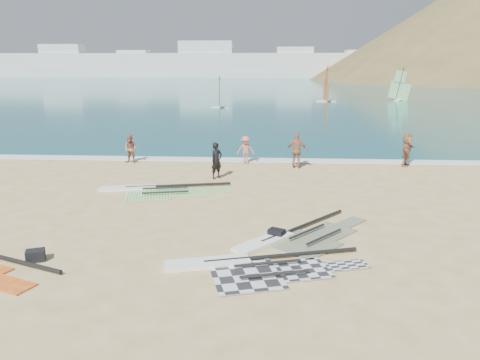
# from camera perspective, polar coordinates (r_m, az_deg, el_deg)

# --- Properties ---
(ground) EXTENTS (300.00, 300.00, 0.00)m
(ground) POSITION_cam_1_polar(r_m,az_deg,el_deg) (14.47, -4.08, -7.71)
(ground) COLOR #DBC180
(ground) RESTS_ON ground
(sea) EXTENTS (300.00, 240.00, 0.06)m
(sea) POSITION_cam_1_polar(r_m,az_deg,el_deg) (145.41, 2.95, 12.14)
(sea) COLOR #0C465A
(sea) RESTS_ON ground
(surf_line) EXTENTS (300.00, 1.20, 0.04)m
(surf_line) POSITION_cam_1_polar(r_m,az_deg,el_deg) (26.23, -0.53, 2.38)
(surf_line) COLOR white
(surf_line) RESTS_ON ground
(far_town) EXTENTS (160.00, 8.00, 12.00)m
(far_town) POSITION_cam_1_polar(r_m,az_deg,el_deg) (164.24, -2.60, 13.95)
(far_town) COLOR white
(far_town) RESTS_ON ground
(rig_grey) EXTENTS (5.63, 3.02, 0.20)m
(rig_grey) POSITION_cam_1_polar(r_m,az_deg,el_deg) (12.76, 1.30, -10.57)
(rig_grey) COLOR #252628
(rig_grey) RESTS_ON ground
(rig_green) EXTENTS (5.79, 2.90, 0.20)m
(rig_green) POSITION_cam_1_polar(r_m,az_deg,el_deg) (20.35, -10.40, -1.24)
(rig_green) COLOR #40C71A
(rig_green) RESTS_ON ground
(rig_orange) EXTENTS (4.52, 4.37, 0.20)m
(rig_orange) POSITION_cam_1_polar(r_m,az_deg,el_deg) (14.86, 6.92, -6.98)
(rig_orange) COLOR orange
(rig_orange) RESTS_ON ground
(gear_bag_near) EXTENTS (0.60, 0.53, 0.32)m
(gear_bag_near) POSITION_cam_1_polar(r_m,az_deg,el_deg) (14.37, -23.66, -8.42)
(gear_bag_near) COLOR black
(gear_bag_near) RESTS_ON ground
(gear_bag_far) EXTENTS (0.59, 0.52, 0.29)m
(gear_bag_far) POSITION_cam_1_polar(r_m,az_deg,el_deg) (14.85, 4.47, -6.54)
(gear_bag_far) COLOR black
(gear_bag_far) RESTS_ON ground
(person_wetsuit) EXTENTS (0.73, 0.74, 1.73)m
(person_wetsuit) POSITION_cam_1_polar(r_m,az_deg,el_deg) (22.07, -2.88, 2.37)
(person_wetsuit) COLOR black
(person_wetsuit) RESTS_ON ground
(beachgoer_left) EXTENTS (0.87, 0.75, 1.55)m
(beachgoer_left) POSITION_cam_1_polar(r_m,az_deg,el_deg) (26.17, -13.19, 3.70)
(beachgoer_left) COLOR #945C4B
(beachgoer_left) RESTS_ON ground
(beachgoer_mid) EXTENTS (1.01, 0.61, 1.52)m
(beachgoer_mid) POSITION_cam_1_polar(r_m,az_deg,el_deg) (25.26, 0.70, 3.67)
(beachgoer_mid) COLOR #AD6A5C
(beachgoer_mid) RESTS_ON ground
(beachgoer_back) EXTENTS (1.16, 0.66, 1.86)m
(beachgoer_back) POSITION_cam_1_polar(r_m,az_deg,el_deg) (24.38, 6.95, 3.58)
(beachgoer_back) COLOR #A3694E
(beachgoer_back) RESTS_ON ground
(beachgoer_right) EXTENTS (1.20, 1.67, 1.74)m
(beachgoer_right) POSITION_cam_1_polar(r_m,az_deg,el_deg) (26.23, 19.64, 3.47)
(beachgoer_right) COLOR #9C6649
(beachgoer_right) RESTS_ON ground
(windsurfer_left) EXTENTS (2.12, 2.49, 3.75)m
(windsurfer_left) POSITION_cam_1_polar(r_m,az_deg,el_deg) (56.26, -2.51, 9.92)
(windsurfer_left) COLOR white
(windsurfer_left) RESTS_ON ground
(windsurfer_centre) EXTENTS (2.76, 3.28, 4.91)m
(windsurfer_centre) POSITION_cam_1_polar(r_m,az_deg,el_deg) (65.85, 10.45, 10.55)
(windsurfer_centre) COLOR white
(windsurfer_centre) RESTS_ON ground
(windsurfer_right) EXTENTS (2.81, 2.60, 4.64)m
(windsurfer_right) POSITION_cam_1_polar(r_m,az_deg,el_deg) (70.42, 18.85, 10.22)
(windsurfer_right) COLOR white
(windsurfer_right) RESTS_ON ground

